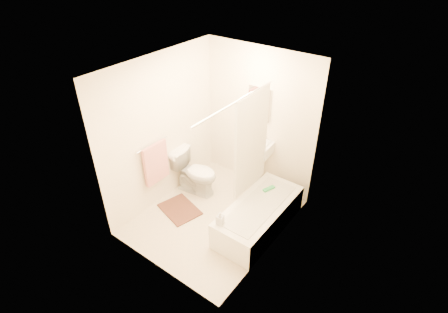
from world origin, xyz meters
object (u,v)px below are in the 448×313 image
Objects in this scene: soap_bottle at (220,218)px; bath_mat at (180,209)px; toilet at (195,172)px; bathtub at (259,216)px; sink at (257,162)px.

bath_mat is at bearing 167.35° from soap_bottle.
bathtub is (1.33, -0.13, -0.16)m from toilet.
bath_mat is 1.14m from soap_bottle.
soap_bottle is (0.35, -1.48, 0.04)m from sink.
soap_bottle is (-0.23, -0.65, 0.32)m from bathtub.
sink is at bearing -54.43° from toilet.
soap_bottle is at bearing -81.46° from sink.
toilet reaches higher than soap_bottle.
bath_mat is at bearing -176.01° from toilet.
bath_mat is 3.20× the size of soap_bottle.
sink is 1.49m from bath_mat.
sink is 4.95× the size of soap_bottle.
sink is 1.53m from soap_bottle.
bathtub reaches higher than bath_mat.
bath_mat is (-0.63, -1.26, -0.48)m from sink.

